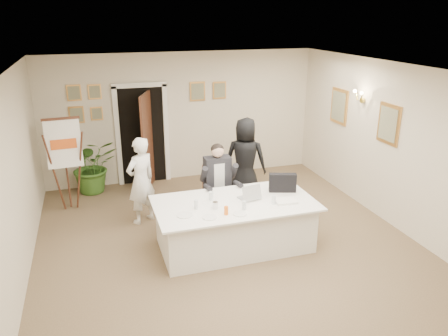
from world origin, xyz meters
TOP-DOWN VIEW (x-y plane):
  - floor at (0.00, 0.00)m, footprint 7.00×7.00m
  - ceiling at (0.00, 0.00)m, footprint 6.00×7.00m
  - wall_back at (0.00, 3.50)m, footprint 6.00×0.10m
  - wall_front at (0.00, -3.50)m, footprint 6.00×0.10m
  - wall_left at (-3.00, 0.00)m, footprint 0.10×7.00m
  - wall_right at (3.00, 0.00)m, footprint 0.10×7.00m
  - doorway at (-0.88, 3.32)m, footprint 1.14×0.86m
  - pictures_back_wall at (-0.80, 3.47)m, footprint 3.40×0.06m
  - pictures_right_wall at (2.97, 1.20)m, footprint 0.06×2.20m
  - wall_sconce at (2.90, 1.20)m, footprint 0.20×0.30m
  - conference_table at (0.09, 0.13)m, footprint 2.51×1.34m
  - seated_man at (0.10, 1.09)m, footprint 0.75×0.78m
  - flip_chart at (-2.45, 2.39)m, footprint 0.63×0.41m
  - standing_man at (-1.20, 1.47)m, footprint 0.69×0.62m
  - standing_woman at (0.89, 1.87)m, footprint 0.97×0.86m
  - potted_palm at (-2.00, 3.20)m, footprint 1.11×0.98m
  - laptop at (0.36, 0.21)m, footprint 0.39×0.41m
  - laptop_bag at (0.98, 0.31)m, footprint 0.46×0.25m
  - paper_stack at (0.85, -0.10)m, footprint 0.35×0.25m
  - plate_left at (-0.77, -0.10)m, footprint 0.25×0.25m
  - plate_mid at (-0.44, -0.28)m, footprint 0.27×0.27m
  - plate_near at (0.02, -0.30)m, footprint 0.24×0.24m
  - glass_a at (-0.55, 0.08)m, footprint 0.07×0.07m
  - glass_b at (0.13, -0.17)m, footprint 0.07×0.07m
  - glass_c at (0.64, -0.11)m, footprint 0.08×0.08m
  - glass_d at (-0.24, 0.32)m, footprint 0.07×0.07m
  - oj_glass at (-0.18, -0.25)m, footprint 0.07×0.07m
  - steel_jug at (-0.27, -0.01)m, footprint 0.10×0.10m

SIDE VIEW (x-z plane):
  - floor at x=0.00m, z-range 0.00..0.00m
  - conference_table at x=0.09m, z-range 0.01..0.78m
  - potted_palm at x=-2.00m, z-range 0.00..1.15m
  - seated_man at x=0.10m, z-range 0.00..1.46m
  - plate_left at x=-0.77m, z-range 0.78..0.79m
  - plate_mid at x=-0.44m, z-range 0.78..0.79m
  - plate_near at x=0.02m, z-range 0.78..0.79m
  - standing_man at x=-1.20m, z-range 0.00..1.57m
  - paper_stack at x=0.85m, z-range 0.77..0.81m
  - flip_chart at x=-2.45m, z-range -0.07..1.71m
  - steel_jug at x=-0.27m, z-range 0.78..0.89m
  - standing_woman at x=0.89m, z-range 0.00..1.68m
  - oj_glass at x=-0.18m, z-range 0.78..0.91m
  - glass_a at x=-0.55m, z-range 0.77..0.92m
  - glass_b at x=0.13m, z-range 0.77..0.92m
  - glass_c at x=0.64m, z-range 0.77..0.92m
  - glass_d at x=-0.24m, z-range 0.77..0.92m
  - laptop at x=0.36m, z-range 0.77..1.05m
  - laptop_bag at x=0.98m, z-range 0.77..1.09m
  - doorway at x=-0.88m, z-range -0.06..2.14m
  - wall_back at x=0.00m, z-range 0.00..2.80m
  - wall_front at x=0.00m, z-range 0.00..2.80m
  - wall_left at x=-3.00m, z-range 0.00..2.80m
  - wall_right at x=3.00m, z-range 0.00..2.80m
  - pictures_right_wall at x=2.97m, z-range 1.35..2.15m
  - pictures_back_wall at x=-0.80m, z-range 1.45..2.25m
  - wall_sconce at x=2.90m, z-range 1.98..2.22m
  - ceiling at x=0.00m, z-range 2.79..2.81m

